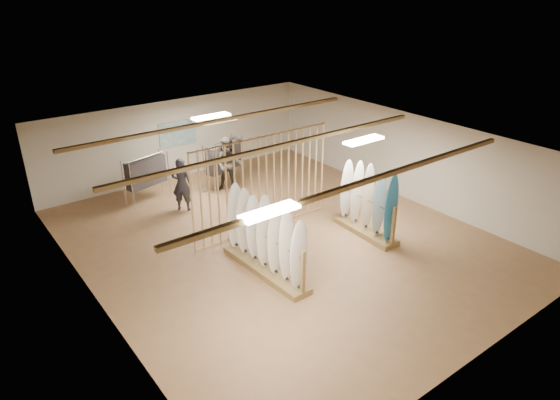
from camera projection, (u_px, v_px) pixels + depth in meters
floor at (280, 239)px, 13.84m from camera, size 12.00×12.00×0.00m
ceiling at (280, 143)px, 12.68m from camera, size 12.00×12.00×0.00m
wall_back at (178, 139)px, 17.62m from camera, size 12.00×0.00×12.00m
wall_front at (482, 301)px, 8.90m from camera, size 12.00×0.00×12.00m
wall_left at (91, 250)px, 10.52m from camera, size 0.00×12.00×12.00m
wall_right at (404, 155)px, 16.00m from camera, size 0.00×12.00×12.00m
ceiling_slats at (280, 146)px, 12.71m from camera, size 9.50×6.12×0.10m
light_panels at (280, 145)px, 12.70m from camera, size 1.20×0.35×0.06m
bamboo_partition at (263, 184)px, 13.84m from camera, size 4.45×0.05×2.78m
poster at (178, 133)px, 17.52m from camera, size 1.40×0.03×0.90m
rack_left at (265, 247)px, 12.05m from camera, size 0.66×2.91×2.03m
rack_right at (367, 211)px, 13.88m from camera, size 0.68×2.17×2.04m
clothing_rack_a at (146, 172)px, 15.72m from camera, size 1.41×0.71×1.56m
clothing_rack_b at (224, 157)px, 16.85m from camera, size 1.48×0.86×1.66m
shopper_a at (181, 181)px, 15.18m from camera, size 0.84×0.83×1.94m
shopper_b at (229, 161)px, 16.46m from camera, size 1.31×1.30×2.15m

